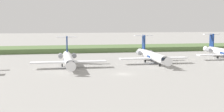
% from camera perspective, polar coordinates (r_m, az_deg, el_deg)
% --- Properties ---
extents(ground_plane, '(500.00, 500.00, 0.00)m').
position_cam_1_polar(ground_plane, '(114.10, -1.18, -0.76)').
color(ground_plane, '#9E9B96').
extents(grass_berm, '(320.00, 20.00, 2.07)m').
position_cam_1_polar(grass_berm, '(149.35, -3.36, 1.34)').
color(grass_berm, '#597542').
rests_on(grass_berm, ground).
extents(regional_jet_third, '(22.81, 31.00, 9.00)m').
position_cam_1_polar(regional_jet_third, '(97.75, -7.88, -0.54)').
color(regional_jet_third, white).
rests_on(regional_jet_third, ground).
extents(regional_jet_fourth, '(22.81, 31.00, 9.00)m').
position_cam_1_polar(regional_jet_fourth, '(107.14, 7.24, 0.08)').
color(regional_jet_fourth, white).
rests_on(regional_jet_fourth, ground).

